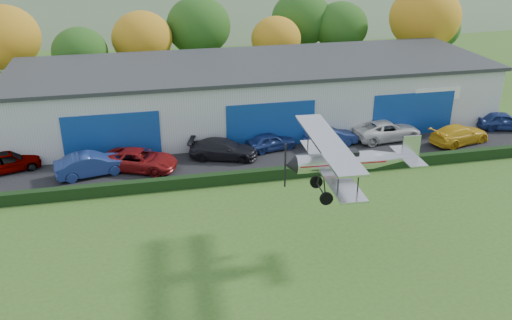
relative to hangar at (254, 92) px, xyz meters
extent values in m
cube|color=black|center=(-2.00, -6.98, -2.63)|extent=(48.00, 9.00, 0.05)
cube|color=black|center=(-2.00, -11.78, -2.26)|extent=(46.00, 0.60, 0.80)
cube|color=#B2B7BC|center=(0.00, 0.02, -0.16)|extent=(40.00, 12.00, 5.00)
cube|color=#2D3033|center=(0.00, 0.02, 2.49)|extent=(40.60, 12.60, 0.30)
cube|color=navy|center=(-12.00, -6.03, -0.86)|extent=(7.00, 0.12, 3.60)
cube|color=navy|center=(0.00, -6.03, -0.86)|extent=(7.00, 0.12, 3.60)
cube|color=navy|center=(12.00, -6.03, -0.86)|extent=(7.00, 0.12, 3.60)
cylinder|color=#3D2614|center=(-22.00, 12.02, -1.08)|extent=(0.36, 0.36, 3.15)
ellipsoid|color=#B66E16|center=(-22.00, 12.02, 3.37)|extent=(6.84, 6.84, 6.16)
cylinder|color=#3D2614|center=(-15.00, 10.02, -1.43)|extent=(0.36, 0.36, 2.45)
ellipsoid|color=#1E4C14|center=(-15.00, 10.02, 2.03)|extent=(5.32, 5.32, 4.79)
cylinder|color=#3D2614|center=(-9.00, 12.02, -1.26)|extent=(0.36, 0.36, 2.80)
ellipsoid|color=#B66E16|center=(-9.00, 12.02, 2.70)|extent=(6.08, 6.08, 5.47)
cylinder|color=#3D2614|center=(-3.00, 14.02, -1.08)|extent=(0.36, 0.36, 3.15)
ellipsoid|color=#1E4C14|center=(-3.00, 14.02, 3.37)|extent=(6.84, 6.84, 6.16)
cylinder|color=#3D2614|center=(5.00, 12.02, -1.43)|extent=(0.36, 0.36, 2.45)
ellipsoid|color=#B66E16|center=(5.00, 12.02, 2.03)|extent=(5.32, 5.32, 4.79)
cylinder|color=#3D2614|center=(13.00, 14.02, -1.26)|extent=(0.36, 0.36, 2.80)
ellipsoid|color=#1E4C14|center=(13.00, 14.02, 2.70)|extent=(6.08, 6.08, 5.47)
cylinder|color=#3D2614|center=(21.00, 10.02, -0.91)|extent=(0.36, 0.36, 3.50)
ellipsoid|color=#B66E16|center=(21.00, 10.02, 4.04)|extent=(7.60, 7.60, 6.84)
cylinder|color=#3D2614|center=(25.00, 14.02, -1.43)|extent=(0.36, 0.36, 2.45)
ellipsoid|color=#1E4C14|center=(25.00, 14.02, 2.03)|extent=(5.32, 5.32, 4.79)
cylinder|color=#3D2614|center=(9.00, 16.02, -1.08)|extent=(0.36, 0.36, 3.15)
ellipsoid|color=#1E4C14|center=(9.00, 16.02, 3.37)|extent=(6.84, 6.84, 6.16)
ellipsoid|color=#4C6642|center=(15.00, 112.02, -18.06)|extent=(320.00, 196.00, 56.00)
ellipsoid|color=#4C6642|center=(85.00, 112.02, -12.56)|extent=(240.00, 126.00, 36.00)
imported|color=gray|center=(-19.31, -6.57, -1.85)|extent=(4.80, 3.06, 1.52)
imported|color=navy|center=(-13.47, -8.49, -1.80)|extent=(5.18, 2.77, 1.62)
imported|color=maroon|center=(-10.15, -8.28, -1.86)|extent=(5.88, 4.39, 1.49)
imported|color=black|center=(-4.02, -7.56, -1.87)|extent=(5.49, 3.50, 1.48)
imported|color=navy|center=(-0.17, -6.75, -1.94)|extent=(4.18, 2.38, 1.34)
imported|color=navy|center=(4.69, -6.86, -1.92)|extent=(4.31, 1.89, 1.38)
imported|color=silver|center=(9.56, -6.61, -1.84)|extent=(5.76, 3.09, 1.54)
imported|color=gold|center=(14.82, -8.65, -1.86)|extent=(5.50, 3.32, 1.49)
imported|color=navy|center=(20.19, -6.57, -1.86)|extent=(4.67, 2.79, 1.49)
cylinder|color=silver|center=(-0.31, -20.79, 2.48)|extent=(4.12, 1.17, 0.97)
cone|color=silver|center=(2.90, -20.96, 2.48)|extent=(2.41, 1.09, 0.97)
cone|color=black|center=(-2.62, -20.67, 2.48)|extent=(0.59, 0.99, 0.97)
cube|color=maroon|center=(0.01, -20.81, 2.54)|extent=(4.55, 1.22, 0.06)
cube|color=black|center=(0.22, -20.82, 2.93)|extent=(1.32, 0.71, 0.27)
cube|color=silver|center=(-0.53, -20.78, 2.16)|extent=(1.74, 7.78, 0.11)
cube|color=silver|center=(-0.74, -20.77, 3.61)|extent=(1.87, 8.21, 0.11)
cylinder|color=black|center=(-1.15, -23.54, 2.89)|extent=(0.07, 0.07, 1.39)
cylinder|color=black|center=(-0.19, -23.59, 2.89)|extent=(0.07, 0.07, 1.39)
cylinder|color=black|center=(-0.87, -17.97, 2.89)|extent=(0.07, 0.07, 1.39)
cylinder|color=black|center=(0.10, -18.02, 2.89)|extent=(0.07, 0.07, 1.39)
cylinder|color=black|center=(-0.76, -21.14, 3.23)|extent=(0.08, 0.23, 0.80)
cylinder|color=black|center=(-0.72, -20.39, 3.23)|extent=(0.08, 0.23, 0.80)
cylinder|color=black|center=(-0.98, -21.21, 1.57)|extent=(0.11, 0.75, 1.31)
cylinder|color=black|center=(-0.93, -20.30, 1.57)|extent=(0.11, 0.75, 1.31)
cylinder|color=black|center=(-0.96, -20.76, 0.93)|extent=(0.18, 2.04, 0.08)
cylinder|color=black|center=(-1.01, -21.72, 0.93)|extent=(0.69, 0.19, 0.69)
cylinder|color=black|center=(-0.91, -19.79, 0.93)|extent=(0.69, 0.19, 0.69)
cylinder|color=black|center=(3.65, -21.00, 2.21)|extent=(0.40, 0.08, 0.45)
cube|color=silver|center=(3.65, -21.00, 2.54)|extent=(1.11, 2.83, 0.06)
cube|color=silver|center=(3.76, -21.00, 3.07)|extent=(0.97, 0.11, 1.18)
cube|color=black|center=(-2.90, -20.66, 2.48)|extent=(0.07, 0.13, 2.36)
camera|label=1|loc=(-9.80, -45.03, 13.98)|focal=38.67mm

